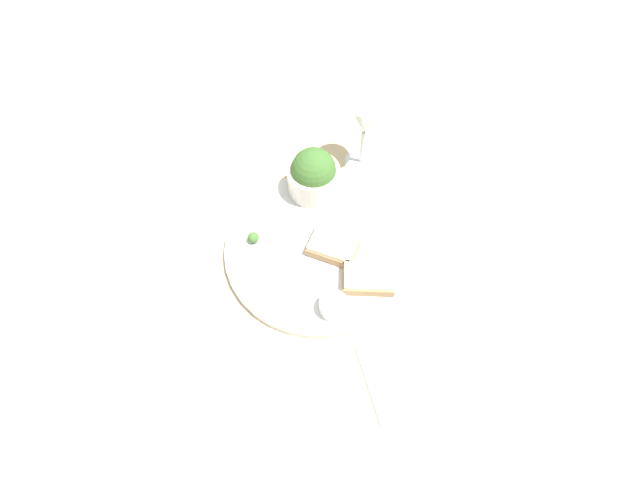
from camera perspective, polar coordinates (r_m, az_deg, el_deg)
ground_plane at (r=0.91m, az=-0.00°, el=-1.16°), size 4.00×4.00×0.00m
dinner_plate at (r=0.90m, az=-0.00°, el=-0.93°), size 0.34×0.34×0.01m
salad_bowl at (r=0.94m, az=-0.73°, el=7.48°), size 0.10×0.10×0.10m
sauce_ramekin at (r=0.82m, az=1.55°, el=-7.46°), size 0.05×0.05×0.03m
cheese_toast_near at (r=0.88m, az=1.51°, el=-0.70°), size 0.09×0.07×0.03m
cheese_toast_far at (r=0.85m, az=5.52°, el=-4.36°), size 0.10×0.08×0.03m
wine_glass at (r=0.96m, az=5.15°, el=13.37°), size 0.07×0.07×0.15m
garnish at (r=0.90m, az=-7.64°, el=0.27°), size 0.02×0.02×0.02m
napkin at (r=0.82m, az=9.98°, el=-14.80°), size 0.18×0.18×0.01m
fork at (r=1.08m, az=-7.35°, el=11.00°), size 0.10×0.16×0.01m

